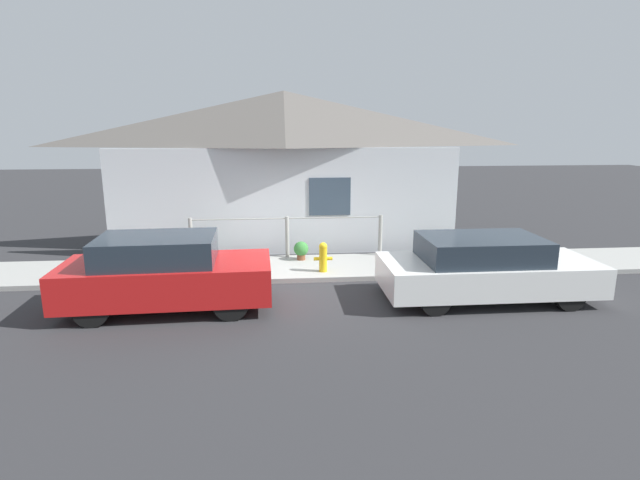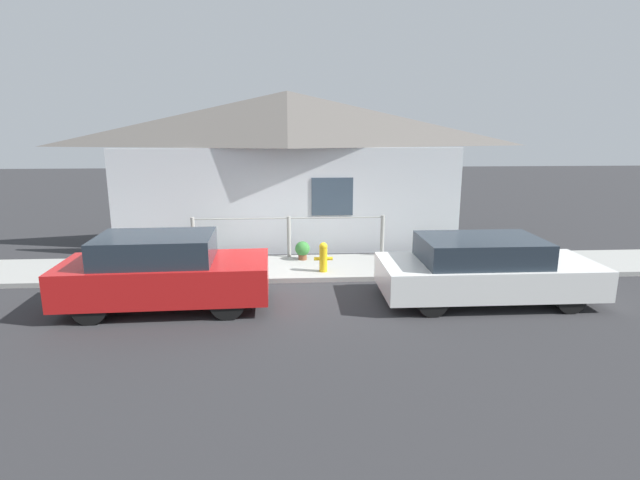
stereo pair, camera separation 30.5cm
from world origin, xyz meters
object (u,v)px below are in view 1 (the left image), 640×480
at_px(car_right, 486,268).
at_px(potted_plant_by_fence, 204,249).
at_px(potted_plant_corner, 440,245).
at_px(fire_hydrant, 323,256).
at_px(car_left, 165,273).
at_px(potted_plant_near_hydrant, 301,250).

height_order(car_right, potted_plant_by_fence, car_right).
bearing_deg(potted_plant_corner, fire_hydrant, -158.81).
distance_m(fire_hydrant, potted_plant_corner, 3.40).
bearing_deg(potted_plant_corner, potted_plant_by_fence, -179.54).
bearing_deg(potted_plant_corner, car_left, -154.20).
bearing_deg(car_right, potted_plant_by_fence, 152.94).
xyz_separation_m(car_left, potted_plant_near_hydrant, (2.70, 2.90, -0.34)).
bearing_deg(potted_plant_corner, car_right, -91.81).
bearing_deg(car_right, potted_plant_near_hydrant, 140.34).
xyz_separation_m(fire_hydrant, potted_plant_near_hydrant, (-0.45, 1.07, -0.10)).
distance_m(fire_hydrant, potted_plant_by_fence, 3.10).
relative_size(potted_plant_near_hydrant, potted_plant_by_fence, 0.84).
height_order(potted_plant_near_hydrant, potted_plant_corner, potted_plant_corner).
bearing_deg(car_right, potted_plant_corner, 87.99).
height_order(car_right, fire_hydrant, car_right).
bearing_deg(potted_plant_by_fence, fire_hydrant, -22.37).
xyz_separation_m(potted_plant_near_hydrant, potted_plant_corner, (3.62, 0.16, -0.00)).
xyz_separation_m(car_right, fire_hydrant, (-3.07, 1.83, -0.17)).
xyz_separation_m(fire_hydrant, potted_plant_corner, (3.17, 1.23, -0.10)).
height_order(car_left, potted_plant_by_fence, car_left).
bearing_deg(fire_hydrant, potted_plant_near_hydrant, 112.80).
height_order(fire_hydrant, potted_plant_corner, fire_hydrant).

